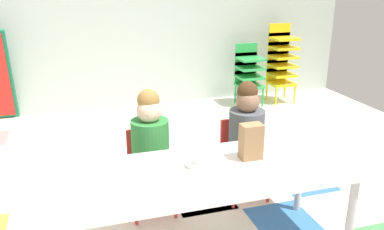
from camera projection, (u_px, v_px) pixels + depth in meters
The scene contains 10 objects.
ground_plane at pixel (146, 209), 3.02m from camera, with size 6.61×5.17×0.02m.
back_wall at pixel (101, 6), 4.94m from camera, with size 6.61×0.10×2.56m, color #B2C1B7.
craft_table at pixel (195, 179), 2.32m from camera, with size 1.92×0.68×0.58m.
seated_child_near_camera at pixel (150, 141), 2.79m from camera, with size 0.33×0.33×0.92m.
seated_child_middle_seat at pixel (246, 130), 2.99m from camera, with size 0.32×0.32×0.92m.
kid_chair_green_stack at pixel (249, 71), 5.32m from camera, with size 0.32×0.30×0.80m.
kid_chair_yellow_stack at pixel (281, 59), 5.41m from camera, with size 0.32×0.30×1.04m.
paper_bag_brown at pixel (251, 142), 2.44m from camera, with size 0.13×0.09×0.22m, color #9E754C.
paper_plate_near_edge at pixel (193, 167), 2.35m from camera, with size 0.18×0.18×0.01m, color white.
donut_powdered_on_plate at pixel (193, 164), 2.35m from camera, with size 0.10×0.10×0.03m, color white.
Camera 1 is at (-0.44, -2.62, 1.63)m, focal length 37.97 mm.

